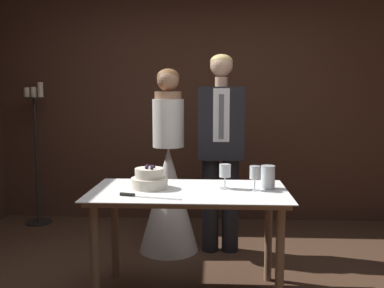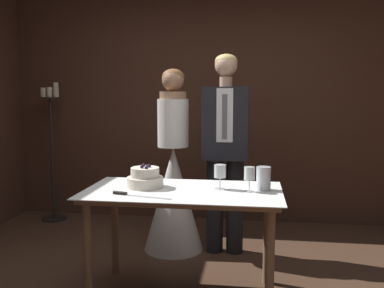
% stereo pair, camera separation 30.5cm
% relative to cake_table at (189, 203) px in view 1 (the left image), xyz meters
% --- Properties ---
extents(wall_back, '(4.73, 0.12, 2.61)m').
position_rel_cake_table_xyz_m(wall_back, '(-0.02, 1.95, 0.63)').
color(wall_back, '#472B1E').
rests_on(wall_back, ground_plane).
extents(cake_table, '(1.36, 0.74, 0.77)m').
position_rel_cake_table_xyz_m(cake_table, '(0.00, 0.00, 0.00)').
color(cake_table, '#8E6B4C').
rests_on(cake_table, ground_plane).
extents(tiered_cake, '(0.26, 0.26, 0.16)m').
position_rel_cake_table_xyz_m(tiered_cake, '(-0.28, 0.05, 0.16)').
color(tiered_cake, silver).
rests_on(tiered_cake, cake_table).
extents(cake_knife, '(0.41, 0.12, 0.02)m').
position_rel_cake_table_xyz_m(cake_knife, '(-0.31, -0.21, 0.10)').
color(cake_knife, silver).
rests_on(cake_knife, cake_table).
extents(wine_glass_near, '(0.07, 0.07, 0.17)m').
position_rel_cake_table_xyz_m(wine_glass_near, '(0.46, 0.02, 0.22)').
color(wine_glass_near, silver).
rests_on(wine_glass_near, cake_table).
extents(wine_glass_middle, '(0.08, 0.08, 0.17)m').
position_rel_cake_table_xyz_m(wine_glass_middle, '(0.25, 0.06, 0.22)').
color(wine_glass_middle, silver).
rests_on(wine_glass_middle, cake_table).
extents(hurricane_candle, '(0.10, 0.10, 0.16)m').
position_rel_cake_table_xyz_m(hurricane_candle, '(0.55, 0.08, 0.17)').
color(hurricane_candle, silver).
rests_on(hurricane_candle, cake_table).
extents(bride, '(0.54, 0.54, 1.65)m').
position_rel_cake_table_xyz_m(bride, '(-0.23, 0.89, -0.07)').
color(bride, white).
rests_on(bride, ground_plane).
extents(groom, '(0.40, 0.25, 1.77)m').
position_rel_cake_table_xyz_m(groom, '(0.23, 0.89, 0.31)').
color(groom, black).
rests_on(groom, ground_plane).
extents(candle_stand, '(0.28, 0.28, 1.55)m').
position_rel_cake_table_xyz_m(candle_stand, '(-1.76, 1.62, 0.10)').
color(candle_stand, black).
rests_on(candle_stand, ground_plane).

